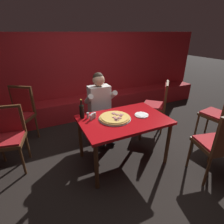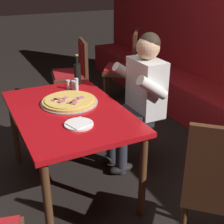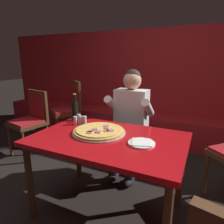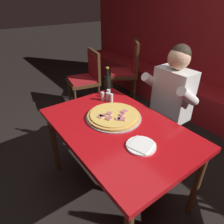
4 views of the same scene
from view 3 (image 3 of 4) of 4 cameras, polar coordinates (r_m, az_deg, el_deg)
ground_plane at (r=2.10m, az=-0.93°, el=-26.32°), size 24.00×24.00×0.00m
booth_wall_panel at (r=3.69m, az=14.31°, el=7.59°), size 6.80×0.16×1.90m
booth_bench at (r=3.54m, az=12.55°, el=-4.57°), size 6.46×0.48×0.46m
main_dining_table at (r=1.74m, az=-1.02°, el=-9.70°), size 1.28×0.84×0.74m
pizza at (r=1.79m, az=-3.73°, el=-5.45°), size 0.48×0.48×0.05m
plate_white_paper at (r=1.58m, az=8.45°, el=-8.78°), size 0.21×0.21×0.02m
beer_bottle at (r=2.17m, az=-10.50°, el=0.47°), size 0.07×0.07×0.29m
shaker_parmesan at (r=2.12m, az=-9.42°, el=-1.86°), size 0.04×0.04×0.09m
shaker_black_pepper at (r=2.04m, az=-7.79°, el=-2.45°), size 0.04×0.04×0.09m
shaker_red_pepper_flakes at (r=2.05m, az=-8.95°, el=-2.39°), size 0.04×0.04×0.09m
shaker_oregano at (r=2.04m, az=-10.41°, el=-2.53°), size 0.04×0.04×0.09m
diner_seated_blue_shirt at (r=2.35m, az=4.82°, el=-1.97°), size 0.53×0.53×1.27m
dining_chair_by_booth at (r=3.16m, az=-22.03°, el=-1.38°), size 0.52×0.52×0.94m
dining_chair_far_left at (r=3.53m, az=-12.06°, el=1.68°), size 0.61×0.61×1.04m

